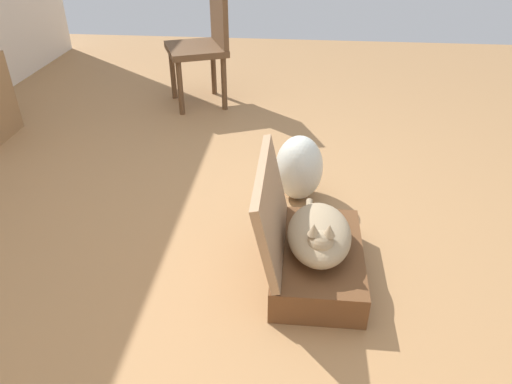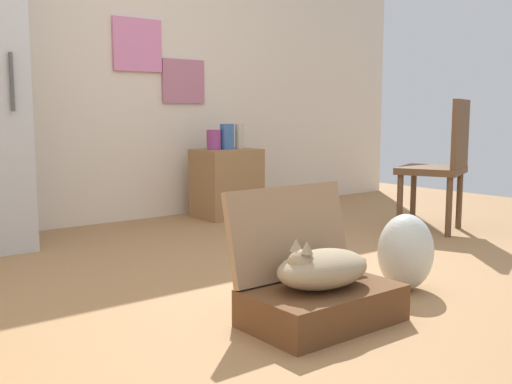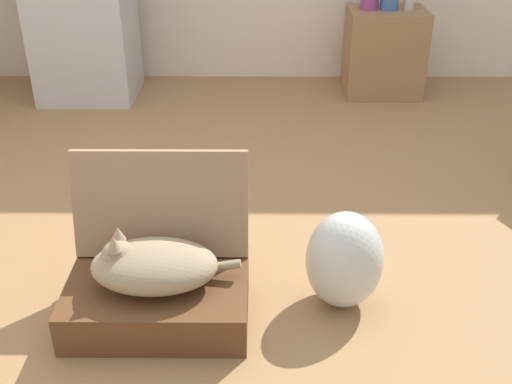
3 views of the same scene
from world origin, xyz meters
TOP-DOWN VIEW (x-y plane):
  - ground_plane at (0.00, 0.00)m, footprint 7.68×7.68m
  - wall_back at (0.00, 2.26)m, footprint 6.40×0.15m
  - suitcase_base at (-0.40, -0.55)m, footprint 0.64×0.40m
  - suitcase_lid at (-0.40, -0.34)m, footprint 0.64×0.12m
  - cat at (-0.40, -0.55)m, footprint 0.52×0.28m
  - plastic_bag_white at (0.27, -0.45)m, footprint 0.28×0.27m
  - side_table at (0.81, 1.85)m, footprint 0.51×0.40m
  - vase_tall at (0.69, 1.85)m, footprint 0.12×0.12m
  - vase_short at (0.94, 1.84)m, footprint 0.07×0.07m
  - vase_round at (0.81, 1.84)m, footprint 0.12×0.12m
  - chair at (1.70, 0.34)m, footprint 0.61×0.59m

SIDE VIEW (x-z plane):
  - ground_plane at x=0.00m, z-range 0.00..0.00m
  - suitcase_base at x=-0.40m, z-range 0.00..0.16m
  - plastic_bag_white at x=0.27m, z-range 0.00..0.38m
  - cat at x=-0.40m, z-range 0.13..0.35m
  - side_table at x=0.81m, z-range 0.00..0.58m
  - suitcase_lid at x=-0.40m, z-range 0.16..0.56m
  - chair at x=1.70m, z-range 0.04..1.01m
  - vase_tall at x=0.69m, z-range 0.58..0.74m
  - vase_short at x=0.94m, z-range 0.58..0.79m
  - vase_round at x=0.81m, z-range 0.58..0.79m
  - wall_back at x=0.00m, z-range 0.00..2.60m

